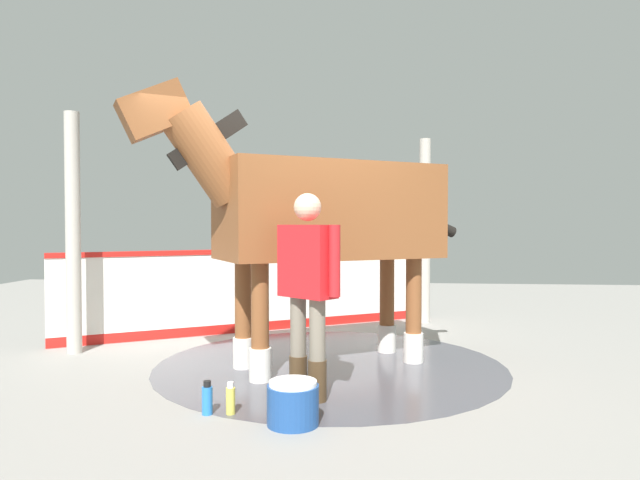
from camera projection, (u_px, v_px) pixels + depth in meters
The scene contains 10 objects.
ground_plane at pixel (304, 366), 5.65m from camera, with size 16.00×16.00×0.02m, color gray.
wet_patch at pixel (330, 365), 5.64m from camera, with size 3.47×3.47×0.00m, color #4C4C54.
barrier_wall at pixel (263, 293), 7.46m from camera, with size 2.68×4.54×1.08m.
roof_post_near at pixel (73, 233), 6.13m from camera, with size 0.16×0.16×2.62m, color #B7B2A8.
roof_post_far at pixel (425, 231), 8.07m from camera, with size 0.16×0.16×2.62m, color #B7B2A8.
horse at pixel (319, 213), 5.55m from camera, with size 2.08×3.17×2.66m.
handler at pixel (308, 281), 4.53m from camera, with size 0.47×0.55×1.66m.
wash_bucket at pixel (293, 403), 3.96m from camera, with size 0.37×0.37×0.31m.
bottle_shampoo at pixel (231, 399), 4.18m from camera, with size 0.07×0.07×0.24m.
bottle_spray at pixel (207, 399), 4.17m from camera, with size 0.08×0.08×0.25m.
Camera 1 is at (-5.57, -0.67, 1.41)m, focal length 31.66 mm.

